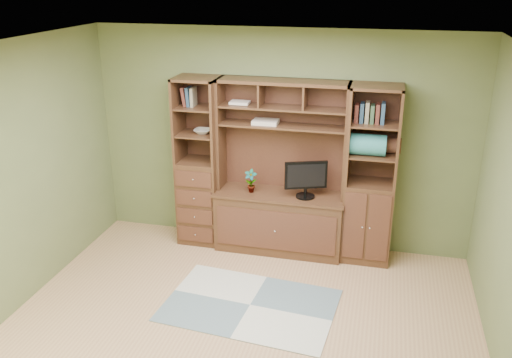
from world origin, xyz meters
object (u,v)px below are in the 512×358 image
(center_hutch, at_px, (280,170))
(monitor, at_px, (306,173))
(right_tower, at_px, (371,176))
(left_tower, at_px, (199,162))

(center_hutch, height_order, monitor, center_hutch)
(right_tower, xyz_separation_m, monitor, (-0.72, -0.07, 0.00))
(left_tower, height_order, right_tower, same)
(center_hutch, height_order, left_tower, same)
(center_hutch, relative_size, monitor, 3.42)
(center_hutch, xyz_separation_m, monitor, (0.31, -0.03, 0.00))
(right_tower, distance_m, monitor, 0.72)
(center_hutch, distance_m, left_tower, 1.00)
(right_tower, bearing_deg, left_tower, 180.00)
(center_hutch, xyz_separation_m, right_tower, (1.02, 0.04, 0.00))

